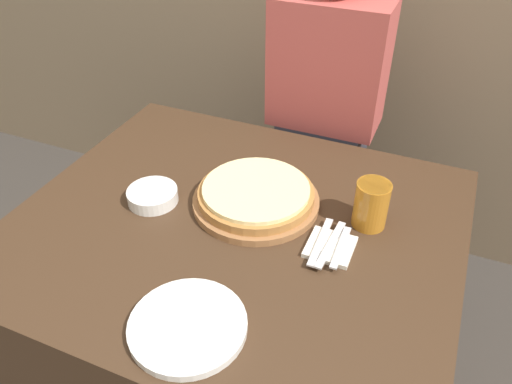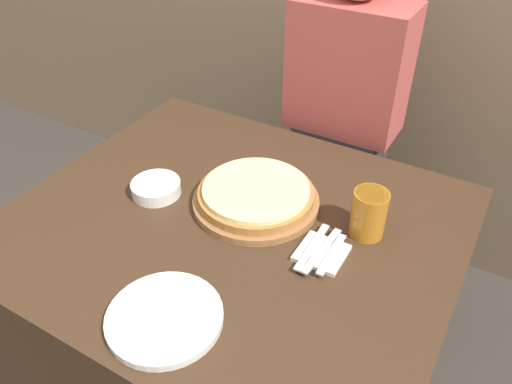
{
  "view_description": "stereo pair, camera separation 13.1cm",
  "coord_description": "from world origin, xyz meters",
  "px_view_note": "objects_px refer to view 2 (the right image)",
  "views": [
    {
      "loc": [
        0.43,
        -0.87,
        1.61
      ],
      "look_at": [
        0.02,
        0.09,
        0.82
      ],
      "focal_mm": 35.0,
      "sensor_mm": 36.0,
      "label": 1
    },
    {
      "loc": [
        0.55,
        -0.82,
        1.61
      ],
      "look_at": [
        0.02,
        0.09,
        0.82
      ],
      "focal_mm": 35.0,
      "sensor_mm": 36.0,
      "label": 2
    }
  ],
  "objects_px": {
    "side_bowl": "(156,188)",
    "dinner_knife": "(321,251)",
    "dinner_plate": "(165,318)",
    "fork": "(312,247)",
    "spoon": "(331,255)",
    "pizza_on_board": "(256,196)",
    "diner_person": "(339,150)",
    "beer_glass": "(369,212)"
  },
  "relations": [
    {
      "from": "pizza_on_board",
      "to": "side_bowl",
      "type": "xyz_separation_m",
      "value": [
        -0.26,
        -0.1,
        -0.01
      ]
    },
    {
      "from": "side_bowl",
      "to": "dinner_knife",
      "type": "bearing_deg",
      "value": 0.52
    },
    {
      "from": "dinner_plate",
      "to": "beer_glass",
      "type": "bearing_deg",
      "value": 60.54
    },
    {
      "from": "dinner_plate",
      "to": "dinner_knife",
      "type": "height_order",
      "value": "dinner_plate"
    },
    {
      "from": "dinner_plate",
      "to": "fork",
      "type": "distance_m",
      "value": 0.38
    },
    {
      "from": "dinner_plate",
      "to": "dinner_knife",
      "type": "bearing_deg",
      "value": 59.26
    },
    {
      "from": "dinner_plate",
      "to": "fork",
      "type": "bearing_deg",
      "value": 62.51
    },
    {
      "from": "dinner_plate",
      "to": "spoon",
      "type": "relative_size",
      "value": 1.61
    },
    {
      "from": "spoon",
      "to": "diner_person",
      "type": "height_order",
      "value": "diner_person"
    },
    {
      "from": "dinner_plate",
      "to": "side_bowl",
      "type": "distance_m",
      "value": 0.44
    },
    {
      "from": "pizza_on_board",
      "to": "diner_person",
      "type": "bearing_deg",
      "value": 87.12
    },
    {
      "from": "spoon",
      "to": "diner_person",
      "type": "relative_size",
      "value": 0.11
    },
    {
      "from": "pizza_on_board",
      "to": "dinner_plate",
      "type": "xyz_separation_m",
      "value": [
        0.03,
        -0.43,
        -0.02
      ]
    },
    {
      "from": "beer_glass",
      "to": "fork",
      "type": "height_order",
      "value": "beer_glass"
    },
    {
      "from": "diner_person",
      "to": "dinner_knife",
      "type": "bearing_deg",
      "value": -72.14
    },
    {
      "from": "beer_glass",
      "to": "dinner_plate",
      "type": "relative_size",
      "value": 0.51
    },
    {
      "from": "dinner_plate",
      "to": "fork",
      "type": "height_order",
      "value": "dinner_plate"
    },
    {
      "from": "pizza_on_board",
      "to": "fork",
      "type": "relative_size",
      "value": 1.91
    },
    {
      "from": "pizza_on_board",
      "to": "side_bowl",
      "type": "height_order",
      "value": "pizza_on_board"
    },
    {
      "from": "beer_glass",
      "to": "diner_person",
      "type": "relative_size",
      "value": 0.09
    },
    {
      "from": "dinner_knife",
      "to": "side_bowl",
      "type": "bearing_deg",
      "value": -179.48
    },
    {
      "from": "side_bowl",
      "to": "dinner_knife",
      "type": "distance_m",
      "value": 0.49
    },
    {
      "from": "side_bowl",
      "to": "diner_person",
      "type": "relative_size",
      "value": 0.1
    },
    {
      "from": "side_bowl",
      "to": "diner_person",
      "type": "distance_m",
      "value": 0.71
    },
    {
      "from": "pizza_on_board",
      "to": "diner_person",
      "type": "distance_m",
      "value": 0.56
    },
    {
      "from": "beer_glass",
      "to": "side_bowl",
      "type": "xyz_separation_m",
      "value": [
        -0.56,
        -0.13,
        -0.05
      ]
    },
    {
      "from": "spoon",
      "to": "dinner_knife",
      "type": "bearing_deg",
      "value": 180.0
    },
    {
      "from": "fork",
      "to": "dinner_knife",
      "type": "relative_size",
      "value": 1.0
    },
    {
      "from": "side_bowl",
      "to": "fork",
      "type": "distance_m",
      "value": 0.47
    },
    {
      "from": "beer_glass",
      "to": "fork",
      "type": "xyz_separation_m",
      "value": [
        -0.09,
        -0.13,
        -0.05
      ]
    },
    {
      "from": "dinner_knife",
      "to": "spoon",
      "type": "height_order",
      "value": "same"
    },
    {
      "from": "pizza_on_board",
      "to": "dinner_knife",
      "type": "bearing_deg",
      "value": -21.64
    },
    {
      "from": "beer_glass",
      "to": "side_bowl",
      "type": "height_order",
      "value": "beer_glass"
    },
    {
      "from": "dinner_plate",
      "to": "dinner_knife",
      "type": "xyz_separation_m",
      "value": [
        0.2,
        0.34,
        0.01
      ]
    },
    {
      "from": "pizza_on_board",
      "to": "spoon",
      "type": "height_order",
      "value": "pizza_on_board"
    },
    {
      "from": "dinner_knife",
      "to": "spoon",
      "type": "distance_m",
      "value": 0.03
    },
    {
      "from": "spoon",
      "to": "beer_glass",
      "type": "bearing_deg",
      "value": 73.64
    },
    {
      "from": "beer_glass",
      "to": "side_bowl",
      "type": "relative_size",
      "value": 0.91
    },
    {
      "from": "pizza_on_board",
      "to": "fork",
      "type": "distance_m",
      "value": 0.23
    },
    {
      "from": "dinner_knife",
      "to": "spoon",
      "type": "xyz_separation_m",
      "value": [
        0.03,
        0.0,
        0.0
      ]
    },
    {
      "from": "beer_glass",
      "to": "spoon",
      "type": "bearing_deg",
      "value": -106.36
    },
    {
      "from": "dinner_plate",
      "to": "fork",
      "type": "xyz_separation_m",
      "value": [
        0.18,
        0.34,
        0.01
      ]
    }
  ]
}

